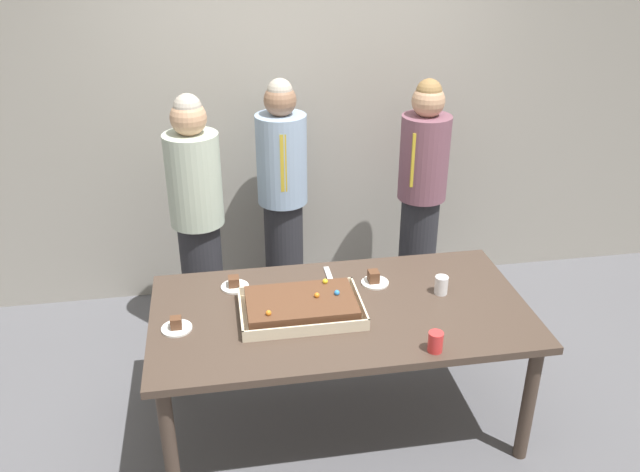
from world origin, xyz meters
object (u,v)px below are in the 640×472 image
at_px(party_table, 340,321).
at_px(plated_slice_near_left, 176,326).
at_px(plated_slice_near_right, 234,284).
at_px(plated_slice_far_left, 374,279).
at_px(drink_cup_nearest, 441,285).
at_px(sheet_cake, 301,306).
at_px(cake_server_utensil, 329,276).
at_px(drink_cup_middle, 435,342).
at_px(person_green_shirt_behind, 198,220).
at_px(person_serving_front, 421,196).
at_px(person_striped_tie_right, 283,197).

distance_m(party_table, plated_slice_near_left, 0.83).
relative_size(plated_slice_near_right, plated_slice_far_left, 1.00).
bearing_deg(plated_slice_near_right, plated_slice_far_left, -6.23).
xyz_separation_m(plated_slice_far_left, drink_cup_nearest, (0.32, -0.16, 0.03)).
relative_size(sheet_cake, drink_cup_nearest, 6.16).
height_order(drink_cup_nearest, cake_server_utensil, drink_cup_nearest).
bearing_deg(sheet_cake, plated_slice_near_left, -176.15).
relative_size(plated_slice_near_right, cake_server_utensil, 0.75).
relative_size(plated_slice_near_left, plated_slice_near_right, 1.00).
height_order(drink_cup_middle, person_green_shirt_behind, person_green_shirt_behind).
bearing_deg(person_serving_front, plated_slice_near_left, -12.93).
height_order(plated_slice_near_right, person_green_shirt_behind, person_green_shirt_behind).
xyz_separation_m(drink_cup_nearest, drink_cup_middle, (-0.19, -0.48, 0.00)).
bearing_deg(drink_cup_middle, person_green_shirt_behind, 128.10).
height_order(plated_slice_far_left, person_striped_tie_right, person_striped_tie_right).
distance_m(drink_cup_nearest, drink_cup_middle, 0.52).
distance_m(sheet_cake, drink_cup_middle, 0.70).
bearing_deg(drink_cup_nearest, sheet_cake, -174.92).
xyz_separation_m(person_serving_front, person_green_shirt_behind, (-1.47, -0.13, -0.00)).
height_order(party_table, plated_slice_far_left, plated_slice_far_left).
bearing_deg(person_serving_front, cake_server_utensil, -3.99).
bearing_deg(drink_cup_nearest, plated_slice_near_right, 167.33).
xyz_separation_m(drink_cup_middle, cake_server_utensil, (-0.36, 0.76, -0.05)).
relative_size(plated_slice_near_left, cake_server_utensil, 0.75).
xyz_separation_m(plated_slice_near_left, cake_server_utensil, (0.82, 0.38, -0.01)).
bearing_deg(drink_cup_middle, party_table, 130.57).
bearing_deg(plated_slice_near_left, person_striped_tie_right, 61.90).
relative_size(plated_slice_far_left, drink_cup_nearest, 1.50).
height_order(cake_server_utensil, person_green_shirt_behind, person_green_shirt_behind).
height_order(plated_slice_near_left, plated_slice_far_left, plated_slice_far_left).
height_order(drink_cup_nearest, person_striped_tie_right, person_striped_tie_right).
bearing_deg(plated_slice_far_left, person_striped_tie_right, 111.49).
bearing_deg(plated_slice_far_left, person_serving_front, 58.35).
bearing_deg(plated_slice_far_left, party_table, -136.02).
bearing_deg(person_green_shirt_behind, drink_cup_nearest, 27.08).
bearing_deg(person_green_shirt_behind, cake_server_utensil, 21.28).
distance_m(drink_cup_middle, person_serving_front, 1.55).
relative_size(person_serving_front, person_striped_tie_right, 0.99).
xyz_separation_m(drink_cup_middle, person_serving_front, (0.40, 1.50, 0.07)).
height_order(drink_cup_nearest, person_serving_front, person_serving_front).
xyz_separation_m(cake_server_utensil, person_green_shirt_behind, (-0.71, 0.61, 0.12)).
relative_size(plated_slice_far_left, person_striped_tie_right, 0.09).
relative_size(party_table, plated_slice_near_right, 12.86).
bearing_deg(person_striped_tie_right, party_table, 9.76).
height_order(sheet_cake, person_serving_front, person_serving_front).
bearing_deg(drink_cup_middle, plated_slice_near_left, 162.47).
bearing_deg(party_table, sheet_cake, -178.31).
distance_m(sheet_cake, plated_slice_near_left, 0.62).
bearing_deg(sheet_cake, cake_server_utensil, 59.12).
xyz_separation_m(party_table, plated_slice_near_right, (-0.53, 0.30, 0.09)).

